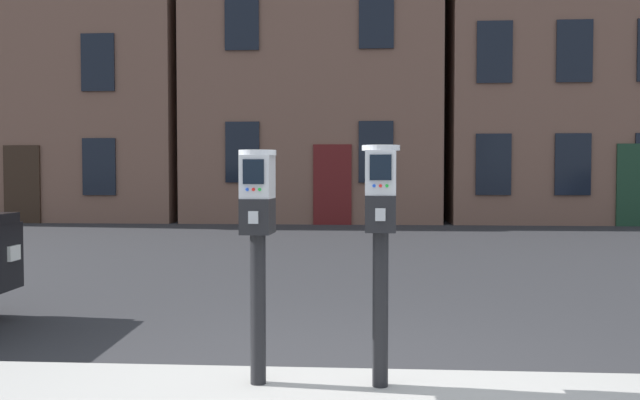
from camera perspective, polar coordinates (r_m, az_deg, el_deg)
parking_meter_near_kerb at (r=3.92m, az=-5.24°, el=-1.95°), size 0.22×0.26×1.35m
parking_meter_twin_adjacent at (r=3.87m, az=5.10°, el=-1.75°), size 0.22×0.26×1.37m
townhouse_brownstone at (r=22.92m, az=-19.83°, el=12.68°), size 7.52×5.90×11.08m
townhouse_green_painted at (r=21.43m, az=-0.20°, el=12.61°), size 7.01×6.65×10.39m
townhouse_brick_corner at (r=22.51m, az=20.52°, el=13.36°), size 7.98×6.95×11.47m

